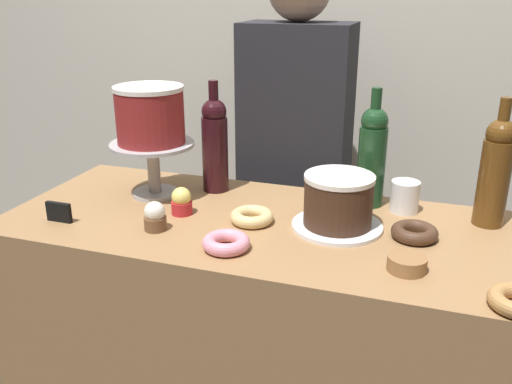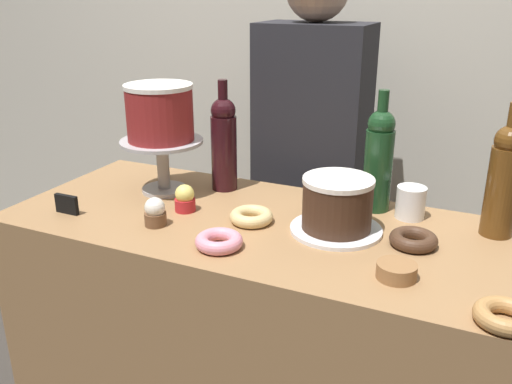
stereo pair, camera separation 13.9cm
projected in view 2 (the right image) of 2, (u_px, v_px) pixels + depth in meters
The scene contains 19 objects.
back_wall at pixel (353, 46), 2.02m from camera, with size 6.00×0.05×2.60m.
display_counter at pixel (256, 369), 1.58m from camera, with size 1.32×0.57×0.94m.
cake_stand_pedestal at pixel (162, 157), 1.58m from camera, with size 0.24×0.24×0.16m.
white_layer_cake at pixel (160, 112), 1.54m from camera, with size 0.19×0.19×0.16m.
silver_serving_platter at pixel (336, 229), 1.35m from camera, with size 0.23×0.23×0.01m.
chocolate_round_cake at pixel (337, 203), 1.33m from camera, with size 0.17×0.17×0.13m.
wine_bottle_amber at pixel (504, 179), 1.29m from camera, with size 0.08×0.08×0.33m.
wine_bottle_dark_red at pixel (224, 142), 1.59m from camera, with size 0.08×0.08×0.33m.
wine_bottle_green at pixel (379, 158), 1.44m from camera, with size 0.08×0.08×0.33m.
cupcake_vanilla at pixel (155, 212), 1.38m from camera, with size 0.06×0.06×0.07m.
cupcake_lemon at pixel (185, 199), 1.47m from camera, with size 0.06×0.06×0.07m.
donut_maple at pixel (505, 316), 0.98m from camera, with size 0.11×0.11×0.03m.
donut_chocolate at pixel (413, 240), 1.27m from camera, with size 0.11×0.11×0.03m.
donut_pink at pixel (219, 241), 1.27m from camera, with size 0.11×0.11×0.03m.
donut_glazed at pixel (251, 216), 1.40m from camera, with size 0.11×0.11×0.03m.
cookie_stack at pixel (397, 271), 1.13m from camera, with size 0.08×0.08×0.03m.
price_sign_chalkboard at pixel (67, 204), 1.45m from camera, with size 0.07×0.01×0.05m.
coffee_cup_ceramic at pixel (411, 202), 1.42m from camera, with size 0.08×0.08×0.09m.
barista_figure at pixel (310, 189), 1.91m from camera, with size 0.36×0.22×1.60m.
Camera 2 is at (0.54, -1.18, 1.50)m, focal length 38.29 mm.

